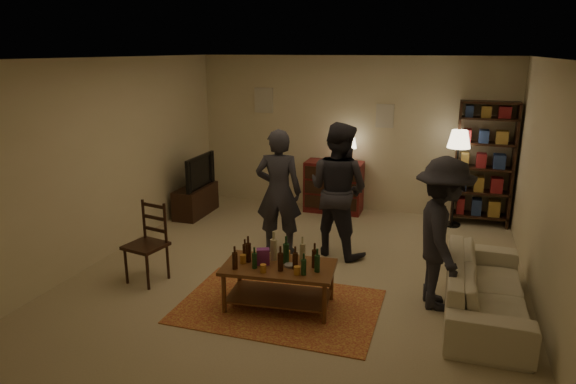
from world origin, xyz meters
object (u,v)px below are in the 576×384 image
at_px(dresser, 334,185).
at_px(sofa, 486,288).
at_px(dining_chair, 149,239).
at_px(person_left, 279,192).
at_px(person_by_sofa, 442,234).
at_px(floor_lamp, 459,146).
at_px(tv_stand, 196,193).
at_px(bookshelf, 484,163).
at_px(person_right, 338,190).
at_px(coffee_table, 279,271).

distance_m(dresser, sofa, 3.93).
xyz_separation_m(dining_chair, dresser, (1.55, 3.45, -0.06)).
bearing_deg(dresser, person_left, -98.88).
bearing_deg(dining_chair, dresser, 77.03).
bearing_deg(dresser, person_by_sofa, -58.32).
height_order(dresser, floor_lamp, floor_lamp).
distance_m(tv_stand, bookshelf, 4.84).
relative_size(dresser, floor_lamp, 0.86).
bearing_deg(bookshelf, person_right, -134.98).
relative_size(person_left, person_by_sofa, 1.03).
relative_size(coffee_table, tv_stand, 1.21).
height_order(coffee_table, dining_chair, dining_chair).
bearing_deg(bookshelf, dresser, -178.43).
xyz_separation_m(dresser, bookshelf, (2.44, 0.07, 0.56)).
height_order(floor_lamp, person_by_sofa, person_by_sofa).
bearing_deg(person_by_sofa, person_right, 38.88).
height_order(sofa, person_right, person_right).
bearing_deg(coffee_table, bookshelf, 58.95).
height_order(dining_chair, tv_stand, tv_stand).
xyz_separation_m(person_left, person_by_sofa, (2.22, -0.98, -0.03)).
bearing_deg(dresser, floor_lamp, -4.49).
bearing_deg(floor_lamp, tv_stand, -170.00).
relative_size(floor_lamp, sofa, 0.76).
distance_m(sofa, person_left, 2.96).
bearing_deg(sofa, floor_lamp, 7.11).
height_order(bookshelf, sofa, bookshelf).
bearing_deg(person_right, dining_chair, 58.21).
bearing_deg(coffee_table, person_right, 81.17).
distance_m(bookshelf, floor_lamp, 0.56).
distance_m(coffee_table, dresser, 3.65).
height_order(dining_chair, person_left, person_left).
xyz_separation_m(tv_stand, person_by_sofa, (4.14, -2.15, 0.47)).
relative_size(dining_chair, floor_lamp, 0.64).
height_order(person_right, person_by_sofa, person_right).
bearing_deg(person_right, dresser, -55.20).
height_order(floor_lamp, person_right, person_right).
bearing_deg(person_by_sofa, coffee_table, 97.31).
bearing_deg(person_left, floor_lamp, -150.30).
distance_m(person_left, person_right, 0.82).
xyz_separation_m(coffee_table, person_left, (-0.53, 1.56, 0.45)).
relative_size(dining_chair, person_by_sofa, 0.59).
distance_m(bookshelf, person_by_sofa, 3.18).
xyz_separation_m(tv_stand, person_left, (1.93, -1.17, 0.50)).
xyz_separation_m(coffee_table, sofa, (2.19, 0.53, -0.13)).
relative_size(coffee_table, bookshelf, 0.64).
relative_size(tv_stand, bookshelf, 0.52).
bearing_deg(person_left, person_by_sofa, 146.49).
bearing_deg(person_right, bookshelf, -114.25).
relative_size(dining_chair, person_left, 0.57).
bearing_deg(tv_stand, bookshelf, 11.80).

